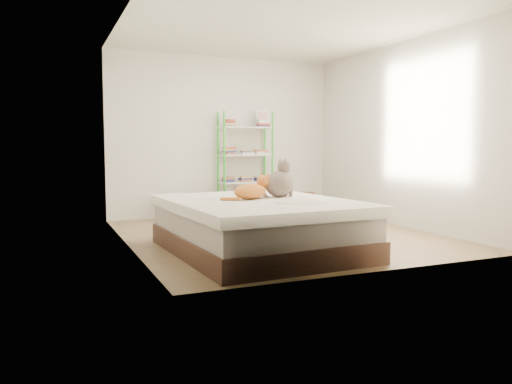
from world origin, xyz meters
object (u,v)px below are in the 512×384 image
grey_cat (279,178)px  cardboard_box (298,206)px  orange_cat (250,189)px  shelf_unit (246,166)px  white_bin (177,207)px  bed (258,226)px

grey_cat → cardboard_box: 2.46m
orange_cat → shelf_unit: size_ratio=0.30×
orange_cat → white_bin: bearing=67.3°
orange_cat → white_bin: size_ratio=1.23×
grey_cat → white_bin: (-0.53, 2.56, -0.57)m
bed → orange_cat: 0.40m
orange_cat → cardboard_box: bearing=25.2°
shelf_unit → white_bin: 1.33m
cardboard_box → white_bin: (-1.83, 0.56, 0.01)m
cardboard_box → shelf_unit: bearing=171.4°
shelf_unit → orange_cat: bearing=-111.0°
bed → cardboard_box: bed is taller
shelf_unit → cardboard_box: bearing=-41.9°
shelf_unit → white_bin: (-1.17, -0.03, -0.62)m
shelf_unit → cardboard_box: 1.09m
bed → white_bin: (-0.19, 2.74, -0.08)m
grey_cat → white_bin: grey_cat is taller
bed → orange_cat: (-0.05, 0.10, 0.39)m
white_bin → orange_cat: bearing=-87.0°
grey_cat → cardboard_box: (1.31, 2.00, -0.58)m
bed → grey_cat: bearing=25.8°
grey_cat → shelf_unit: size_ratio=0.24×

